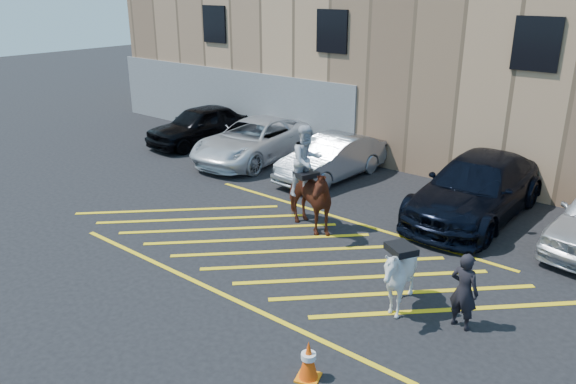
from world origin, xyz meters
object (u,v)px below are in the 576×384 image
Objects in this scene: car_white_pickup at (254,140)px; car_silver_sedan at (332,158)px; handler at (464,291)px; traffic_cone at (308,360)px; car_blue_suv at (477,188)px; mounted_bay at (306,189)px; saddled_white at (399,276)px; car_black_suv at (200,125)px.

car_silver_sedan is at bearing -4.45° from car_white_pickup.
handler is 3.36m from traffic_cone.
mounted_bay is (-3.12, -3.75, 0.31)m from car_blue_suv.
car_blue_suv is at bearing 97.39° from saddled_white.
car_blue_suv is 7.96× the size of traffic_cone.
mounted_bay reaches higher than saddled_white.
car_white_pickup is 12.54m from traffic_cone.
car_white_pickup is 10.93m from saddled_white.
handler is 0.54× the size of mounted_bay.
mounted_bay reaches higher than car_silver_sedan.
car_blue_suv is 2.04× the size of mounted_bay.
traffic_cone is (0.63, -8.53, -0.48)m from car_blue_suv.
traffic_cone is (3.75, -4.78, -0.79)m from mounted_bay.
car_white_pickup is 6.59m from mounted_bay.
saddled_white reaches higher than handler.
car_blue_suv is (8.48, -0.07, 0.09)m from car_white_pickup.
car_blue_suv is 5.82m from saddled_white.
saddled_white reaches higher than car_silver_sedan.
car_black_suv is at bearing -16.97° from handler.
traffic_cone is at bearing -85.73° from car_blue_suv.
car_black_suv is at bearing 178.47° from car_blue_suv.
mounted_bay is at bearing 128.11° from traffic_cone.
saddled_white is at bearing -37.61° from car_white_pickup.
car_blue_suv is at bearing 94.20° from traffic_cone.
traffic_cone is at bearing -53.44° from car_silver_sedan.
saddled_white is at bearing -42.18° from car_silver_sedan.
mounted_bay is at bearing -129.74° from car_blue_suv.
car_white_pickup is 2.94× the size of saddled_white.
car_black_suv is 1.06× the size of car_silver_sedan.
traffic_cone is (5.65, -8.66, -0.35)m from car_silver_sedan.
car_black_suv reaches higher than traffic_cone.
car_blue_suv reaches higher than car_white_pickup.
saddled_white reaches higher than traffic_cone.
car_blue_suv is at bearing 3.18° from car_black_suv.
handler reaches higher than car_white_pickup.
car_black_suv reaches higher than handler.
car_white_pickup is at bearing 136.63° from traffic_cone.
car_white_pickup reaches higher than traffic_cone.
car_white_pickup is at bearing 147.66° from saddled_white.
mounted_bay reaches higher than handler.
handler is at bearing -35.32° from car_silver_sedan.
handler is at bearing -18.80° from mounted_bay.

